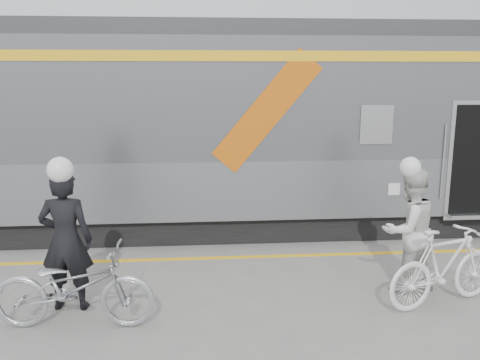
{
  "coord_description": "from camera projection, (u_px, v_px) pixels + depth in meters",
  "views": [
    {
      "loc": [
        -1.19,
        -6.23,
        3.15
      ],
      "look_at": [
        -0.55,
        1.6,
        1.5
      ],
      "focal_mm": 38.0,
      "sensor_mm": 36.0,
      "label": 1
    }
  ],
  "objects": [
    {
      "name": "woman",
      "position": [
        409.0,
        230.0,
        7.39
      ],
      "size": [
        1.06,
        0.94,
        1.83
      ],
      "primitive_type": "imported",
      "rotation": [
        0.0,
        0.0,
        3.46
      ],
      "color": "silver",
      "rests_on": "ground"
    },
    {
      "name": "safety_strip",
      "position": [
        269.0,
        256.0,
        8.92
      ],
      "size": [
        24.0,
        0.12,
        0.01
      ],
      "primitive_type": "cube",
      "color": "yellow",
      "rests_on": "ground"
    },
    {
      "name": "helmet_woman",
      "position": [
        414.0,
        158.0,
        7.18
      ],
      "size": [
        0.29,
        0.29,
        0.29
      ],
      "primitive_type": "sphere",
      "color": "white",
      "rests_on": "woman"
    },
    {
      "name": "helmet_man",
      "position": [
        60.0,
        157.0,
        6.55
      ],
      "size": [
        0.33,
        0.33,
        0.33
      ],
      "primitive_type": "sphere",
      "color": "white",
      "rests_on": "man"
    },
    {
      "name": "bicycle_left",
      "position": [
        74.0,
        287.0,
        6.35
      ],
      "size": [
        2.07,
        0.84,
        1.06
      ],
      "primitive_type": "imported",
      "rotation": [
        0.0,
        0.0,
        1.5
      ],
      "color": "#ACAEB4",
      "rests_on": "ground"
    },
    {
      "name": "ground",
      "position": [
        291.0,
        313.0,
        6.82
      ],
      "size": [
        90.0,
        90.0,
        0.0
      ],
      "primitive_type": "plane",
      "color": "slate",
      "rests_on": "ground"
    },
    {
      "name": "man",
      "position": [
        66.0,
        240.0,
        6.78
      ],
      "size": [
        0.73,
        0.51,
        1.93
      ],
      "primitive_type": "imported",
      "rotation": [
        0.0,
        0.0,
        3.07
      ],
      "color": "black",
      "rests_on": "ground"
    },
    {
      "name": "train",
      "position": [
        342.0,
        127.0,
        10.64
      ],
      "size": [
        24.0,
        3.17,
        4.1
      ],
      "color": "black",
      "rests_on": "ground"
    },
    {
      "name": "bicycle_right",
      "position": [
        444.0,
        267.0,
        6.95
      ],
      "size": [
        1.92,
        1.08,
        1.11
      ],
      "primitive_type": "imported",
      "rotation": [
        0.0,
        0.0,
        1.89
      ],
      "color": "white",
      "rests_on": "ground"
    }
  ]
}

